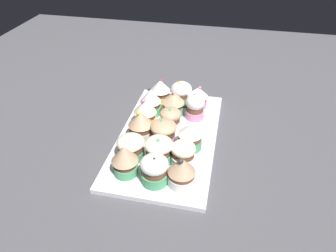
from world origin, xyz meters
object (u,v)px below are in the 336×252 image
cupcake_7 (163,132)px  cupcake_5 (154,169)px  cupcake_9 (173,102)px  cupcake_13 (141,125)px  baking_tray (168,137)px  cupcake_14 (145,112)px  cupcake_0 (182,171)px  cupcake_2 (190,136)px  cupcake_10 (181,93)px  cupcake_8 (169,118)px  cupcake_11 (125,159)px  cupcake_15 (151,101)px  cupcake_12 (131,147)px  cupcake_4 (198,97)px  cupcake_3 (195,106)px  cupcake_1 (183,153)px  cupcake_16 (160,90)px  cupcake_6 (159,150)px

cupcake_7 → cupcake_5: bearing=-175.4°
cupcake_9 → cupcake_13: (-12.57, 5.79, 0.18)cm
baking_tray → cupcake_14: (3.47, 6.96, 4.66)cm
cupcake_0 → cupcake_2: bearing=0.4°
cupcake_0 → cupcake_13: (13.43, 12.75, 0.41)cm
cupcake_2 → cupcake_10: cupcake_10 is taller
cupcake_9 → cupcake_13: bearing=155.3°
cupcake_10 → cupcake_13: cupcake_13 is taller
cupcake_5 → cupcake_9: (26.46, 1.20, 0.40)cm
cupcake_0 → cupcake_10: bearing=10.2°
cupcake_5 → cupcake_13: 15.56cm
cupcake_7 → baking_tray: bearing=-9.8°
cupcake_8 → cupcake_11: size_ratio=0.85×
cupcake_0 → cupcake_15: 28.28cm
cupcake_5 → cupcake_9: 26.49cm
baking_tray → cupcake_12: 12.66cm
cupcake_4 → cupcake_13: 21.33cm
cupcake_14 → cupcake_15: 5.60cm
cupcake_9 → cupcake_3: bearing=-94.2°
cupcake_1 → cupcake_15: bearing=33.6°
cupcake_7 → cupcake_3: bearing=-25.6°
cupcake_5 → cupcake_16: 32.98cm
cupcake_2 → cupcake_3: bearing=3.0°
baking_tray → cupcake_13: (-2.50, 6.42, 4.68)cm
baking_tray → cupcake_11: size_ratio=5.66×
cupcake_1 → cupcake_12: (-0.28, 12.29, -0.01)cm
cupcake_12 → cupcake_16: 26.06cm
cupcake_3 → cupcake_11: 27.59cm
cupcake_3 → cupcake_13: 17.03cm
cupcake_11 → cupcake_8: bearing=-17.7°
cupcake_2 → cupcake_9: size_ratio=0.92×
cupcake_6 → cupcake_16: cupcake_16 is taller
cupcake_11 → cupcake_14: size_ratio=0.94×
cupcake_6 → cupcake_16: 26.52cm
cupcake_7 → cupcake_14: bearing=44.9°
cupcake_4 → cupcake_6: (-25.03, 5.49, -0.05)cm
cupcake_1 → cupcake_10: bearing=11.1°
cupcake_3 → cupcake_14: (-6.15, 12.48, 0.50)cm
cupcake_11 → cupcake_13: bearing=0.3°
cupcake_16 → cupcake_11: bearing=178.9°
cupcake_6 → cupcake_12: 6.75cm
cupcake_0 → cupcake_5: size_ratio=1.07×
cupcake_6 → cupcake_13: size_ratio=0.83×
cupcake_3 → cupcake_16: 12.93cm
cupcake_3 → cupcake_14: bearing=116.2°
cupcake_7 → cupcake_10: bearing=-3.3°
cupcake_1 → cupcake_10: (25.84, 5.05, 0.39)cm
baking_tray → cupcake_8: 4.93cm
cupcake_12 → cupcake_16: (26.04, -0.94, 0.49)cm
cupcake_5 → cupcake_9: size_ratio=0.93×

